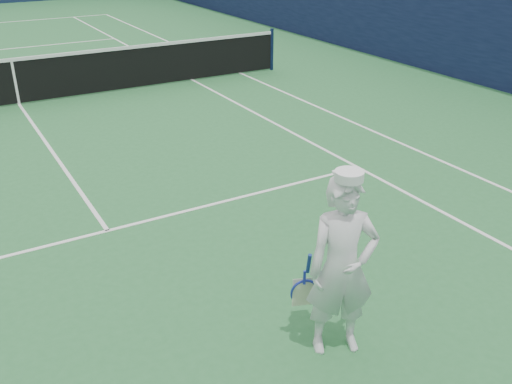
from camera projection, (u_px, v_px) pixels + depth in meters
ground at (19, 105)px, 12.31m from camera, size 80.00×80.00×0.00m
court_markings at (19, 105)px, 12.31m from camera, size 11.03×23.83×0.01m
windscreen_fence at (2, 9)px, 11.45m from camera, size 20.12×36.12×4.00m
tennis_net at (15, 80)px, 12.07m from camera, size 12.88×0.09×1.07m
tennis_player at (342, 267)px, 4.97m from camera, size 0.73×0.69×1.79m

